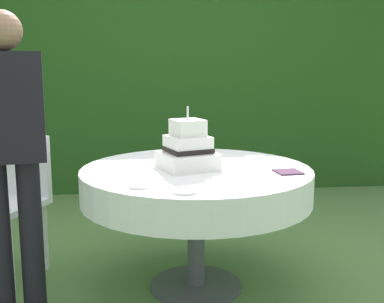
# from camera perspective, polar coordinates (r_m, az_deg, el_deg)

# --- Properties ---
(ground_plane) EXTENTS (20.00, 20.00, 0.00)m
(ground_plane) POSITION_cam_1_polar(r_m,az_deg,el_deg) (3.06, 0.47, -15.67)
(ground_plane) COLOR #547A3D
(foliage_hedge) EXTENTS (5.16, 0.49, 2.57)m
(foliage_hedge) POSITION_cam_1_polar(r_m,az_deg,el_deg) (5.23, -2.63, 9.68)
(foliage_hedge) COLOR #234C19
(foliage_hedge) RESTS_ON ground_plane
(cake_table) EXTENTS (1.34, 1.34, 0.74)m
(cake_table) POSITION_cam_1_polar(r_m,az_deg,el_deg) (2.84, 0.49, -3.93)
(cake_table) COLOR #4C4C51
(cake_table) RESTS_ON ground_plane
(wedding_cake) EXTENTS (0.38, 0.38, 0.36)m
(wedding_cake) POSITION_cam_1_polar(r_m,az_deg,el_deg) (2.78, -0.44, 0.20)
(wedding_cake) COLOR white
(wedding_cake) RESTS_ON cake_table
(serving_plate_near) EXTENTS (0.11, 0.11, 0.01)m
(serving_plate_near) POSITION_cam_1_polar(r_m,az_deg,el_deg) (3.11, 0.90, -0.68)
(serving_plate_near) COLOR white
(serving_plate_near) RESTS_ON cake_table
(serving_plate_far) EXTENTS (0.13, 0.13, 0.01)m
(serving_plate_far) POSITION_cam_1_polar(r_m,az_deg,el_deg) (3.15, 7.54, -0.63)
(serving_plate_far) COLOR white
(serving_plate_far) RESTS_ON cake_table
(serving_plate_left) EXTENTS (0.12, 0.12, 0.01)m
(serving_plate_left) POSITION_cam_1_polar(r_m,az_deg,el_deg) (2.28, -0.86, -4.72)
(serving_plate_left) COLOR white
(serving_plate_left) RESTS_ON cake_table
(serving_plate_right) EXTENTS (0.10, 0.10, 0.01)m
(serving_plate_right) POSITION_cam_1_polar(r_m,az_deg,el_deg) (2.39, -6.25, -4.10)
(serving_plate_right) COLOR white
(serving_plate_right) RESTS_ON cake_table
(napkin_stack) EXTENTS (0.15, 0.15, 0.01)m
(napkin_stack) POSITION_cam_1_polar(r_m,az_deg,el_deg) (2.75, 11.29, -2.38)
(napkin_stack) COLOR #4C2D47
(napkin_stack) RESTS_ON cake_table
(garden_chair) EXTENTS (0.54, 0.54, 0.89)m
(garden_chair) POSITION_cam_1_polar(r_m,az_deg,el_deg) (3.30, -20.23, -4.37)
(garden_chair) COLOR white
(garden_chair) RESTS_ON ground_plane
(standing_person) EXTENTS (0.39, 0.26, 1.60)m
(standing_person) POSITION_cam_1_polar(r_m,az_deg,el_deg) (2.62, -20.78, 0.63)
(standing_person) COLOR black
(standing_person) RESTS_ON ground_plane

